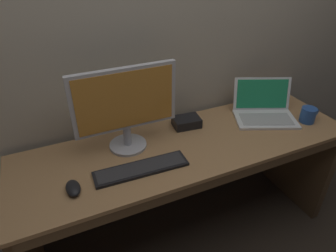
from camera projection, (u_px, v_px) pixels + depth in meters
ground_plane at (185, 233)px, 2.00m from camera, size 14.00×14.00×0.00m
desk at (188, 177)px, 1.73m from camera, size 1.84×0.57×0.74m
laptop_white at (264, 110)px, 1.83m from camera, size 0.43×0.39×0.21m
external_monitor at (125, 106)px, 1.45m from camera, size 0.52×0.19×0.44m
wired_keyboard at (141, 168)px, 1.42m from camera, size 0.45×0.13×0.02m
computer_mouse at (73, 188)px, 1.30m from camera, size 0.06×0.11×0.04m
external_drive_box at (187, 122)px, 1.74m from camera, size 0.17×0.13×0.05m
coffee_mug at (308, 115)px, 1.78m from camera, size 0.13×0.09×0.09m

